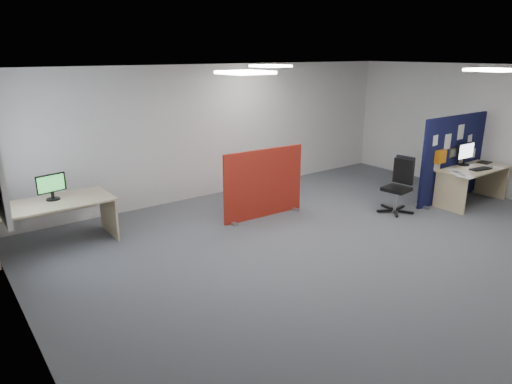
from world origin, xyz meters
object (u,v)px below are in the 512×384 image
office_chair (400,181)px  navy_divider (453,158)px  red_divider (264,184)px  second_desk (52,212)px  monitor_main (465,153)px  monitor_second (51,186)px  main_desk (471,176)px

office_chair → navy_divider: bearing=-15.6°
red_divider → second_desk: bearing=167.4°
monitor_main → monitor_second: monitor_main is taller
navy_divider → main_desk: (0.12, -0.36, -0.32)m
office_chair → second_desk: bearing=150.4°
main_desk → monitor_second: 7.73m
red_divider → office_chair: bearing=-27.9°
monitor_second → red_divider: bearing=-26.9°
red_divider → monitor_second: 3.54m
navy_divider → red_divider: (-3.69, 1.47, -0.24)m
navy_divider → second_desk: 7.53m
main_desk → monitor_second: monitor_second is taller
monitor_second → office_chair: (5.65, -2.25, -0.37)m
office_chair → main_desk: bearing=-27.5°
red_divider → main_desk: bearing=-23.7°
monitor_main → office_chair: (-1.62, 0.32, -0.40)m
red_divider → monitor_second: bearing=166.2°
red_divider → monitor_second: red_divider is taller
navy_divider → monitor_main: size_ratio=4.01×
monitor_main → second_desk: size_ratio=0.30×
navy_divider → office_chair: bearing=173.0°
monitor_main → monitor_second: bearing=162.4°
red_divider → office_chair: red_divider is taller
navy_divider → office_chair: size_ratio=2.04×
monitor_second → office_chair: 6.09m
main_desk → red_divider: red_divider is taller
navy_divider → monitor_main: bearing=-37.4°
main_desk → red_divider: bearing=154.3°
main_desk → second_desk: bearing=159.4°
office_chair → monitor_second: bearing=149.7°
red_divider → office_chair: 2.60m
navy_divider → office_chair: (-1.44, 0.18, -0.28)m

